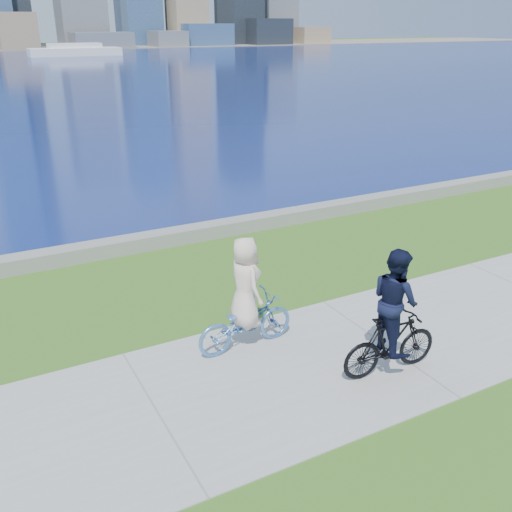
{
  "coord_description": "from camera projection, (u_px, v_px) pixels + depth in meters",
  "views": [
    {
      "loc": [
        -1.88,
        -6.41,
        5.1
      ],
      "look_at": [
        2.71,
        2.14,
        1.1
      ],
      "focal_mm": 40.0,
      "sensor_mm": 36.0,
      "label": 1
    }
  ],
  "objects": [
    {
      "name": "cyclist_man",
      "position": [
        393.0,
        323.0,
        8.6
      ],
      "size": [
        0.67,
        1.69,
        2.06
      ],
      "rotation": [
        0.0,
        0.0,
        1.49
      ],
      "color": "black",
      "rests_on": "ground"
    },
    {
      "name": "ferry_far",
      "position": [
        75.0,
        51.0,
        91.86
      ],
      "size": [
        14.35,
        4.1,
        1.95
      ],
      "color": "white",
      "rests_on": "ground"
    },
    {
      "name": "ground",
      "position": [
        158.0,
        414.0,
        7.99
      ],
      "size": [
        320.0,
        320.0,
        0.0
      ],
      "primitive_type": "plane",
      "color": "#315E18",
      "rests_on": "ground"
    },
    {
      "name": "cyclist_woman",
      "position": [
        245.0,
        308.0,
        9.35
      ],
      "size": [
        0.7,
        1.78,
        1.96
      ],
      "rotation": [
        0.0,
        0.0,
        1.62
      ],
      "color": "#5084C3",
      "rests_on": "ground"
    },
    {
      "name": "concrete_path",
      "position": [
        158.0,
        414.0,
        7.98
      ],
      "size": [
        80.0,
        3.5,
        0.02
      ],
      "primitive_type": "cube",
      "color": "#9E9D99",
      "rests_on": "ground"
    },
    {
      "name": "seawall",
      "position": [
        67.0,
        255.0,
        12.97
      ],
      "size": [
        90.0,
        0.5,
        0.35
      ],
      "primitive_type": "cube",
      "color": "gray",
      "rests_on": "ground"
    }
  ]
}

